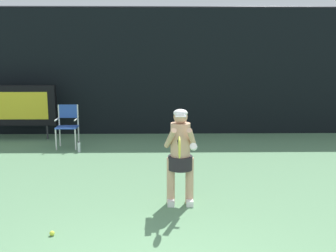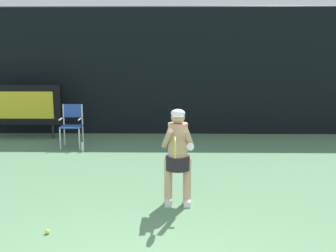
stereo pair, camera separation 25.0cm
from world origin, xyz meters
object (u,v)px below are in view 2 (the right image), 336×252
Objects in this scene: tennis_player at (178,152)px; tennis_racket at (175,147)px; umpire_chair at (72,123)px; scoreboard at (22,105)px; tennis_ball_spare at (47,232)px; water_bottle at (83,147)px.

tennis_player is 0.65m from tennis_racket.
umpire_chair is 4.76m from tennis_player.
tennis_player is (4.28, -4.93, -0.09)m from scoreboard.
tennis_racket is 8.85× the size of tennis_ball_spare.
water_bottle is (0.37, -0.51, -0.50)m from umpire_chair.
tennis_racket is 2.08m from tennis_ball_spare.
tennis_player is at bearing 32.76° from tennis_ball_spare.
water_bottle is at bearing 134.27° from tennis_racket.
tennis_player is 22.62× the size of tennis_ball_spare.
scoreboard is at bearing 130.94° from tennis_player.
umpire_chair is 5.26m from tennis_racket.
tennis_player is at bearing 100.88° from tennis_racket.
scoreboard reaches higher than umpire_chair.
tennis_racket is (-0.05, -0.61, 0.23)m from tennis_player.
umpire_chair is at bearing 124.05° from tennis_player.
tennis_player is 2.56× the size of tennis_racket.
water_bottle is 4.19m from tennis_player.
tennis_ball_spare is (0.53, -4.56, -0.09)m from water_bottle.
tennis_player reaches higher than scoreboard.
scoreboard is at bearing 112.53° from tennis_ball_spare.
tennis_player reaches higher than umpire_chair.
tennis_racket is at bearing -60.89° from water_bottle.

